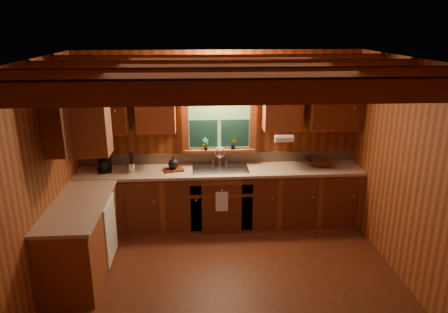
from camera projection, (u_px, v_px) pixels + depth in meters
room at (229, 183)px, 4.53m from camera, size 4.20×4.20×4.20m
ceiling_beams at (229, 73)px, 4.17m from camera, size 4.20×2.54×0.18m
base_cabinets at (188, 208)px, 5.99m from camera, size 4.20×2.22×0.86m
countertop at (188, 178)px, 5.86m from camera, size 4.20×2.24×0.04m
backsplash at (219, 158)px, 6.42m from camera, size 4.20×0.02×0.16m
dishwasher_panel at (111, 230)px, 5.35m from camera, size 0.02×0.60×0.80m
upper_cabinets at (180, 109)px, 5.68m from camera, size 4.19×1.77×0.78m
window at (219, 123)px, 6.23m from camera, size 1.12×0.08×1.00m
window_sill at (219, 150)px, 6.32m from camera, size 1.06×0.14×0.04m
wall_sconce at (220, 82)px, 5.92m from camera, size 0.45×0.21×0.17m
paper_towel_roll at (284, 138)px, 6.02m from camera, size 0.27×0.11×0.11m
dish_towel at (222, 202)px, 5.97m from camera, size 0.18×0.01×0.30m
sink at (220, 172)px, 6.19m from camera, size 0.82×0.48×0.43m
coffee_maker at (104, 161)px, 6.04m from camera, size 0.18×0.23×0.32m
utensil_crock at (131, 167)px, 6.02m from camera, size 0.11×0.11×0.31m
cutting_board at (174, 170)px, 6.11m from camera, size 0.32×0.27×0.03m
teakettle at (173, 164)px, 6.08m from camera, size 0.15×0.15×0.19m
wicker_basket at (319, 162)px, 6.31m from camera, size 0.51×0.51×0.10m
potted_plant_left at (206, 144)px, 6.23m from camera, size 0.11×0.09×0.19m
potted_plant_right at (234, 144)px, 6.28m from camera, size 0.11×0.09×0.17m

